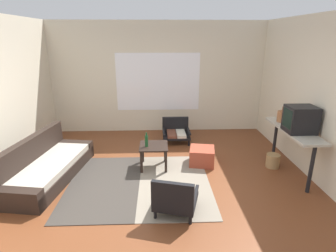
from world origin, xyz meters
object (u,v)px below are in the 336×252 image
(armchair_striped_foreground, at_px, (175,198))
(glass_bottle, at_px, (146,141))
(crt_television, at_px, (300,119))
(coffee_table, at_px, (154,150))
(console_shelf, at_px, (293,134))
(wicker_basket, at_px, (273,161))
(ottoman_orange, at_px, (202,156))
(armchair_by_window, at_px, (176,131))
(couch, at_px, (46,167))
(clay_vase, at_px, (284,116))

(armchair_striped_foreground, height_order, glass_bottle, glass_bottle)
(armchair_striped_foreground, bearing_deg, crt_television, 24.93)
(coffee_table, height_order, console_shelf, console_shelf)
(console_shelf, xyz_separation_m, wicker_basket, (-0.20, 0.22, -0.60))
(crt_television, height_order, glass_bottle, crt_television)
(ottoman_orange, distance_m, wicker_basket, 1.32)
(armchair_by_window, bearing_deg, console_shelf, -40.29)
(armchair_by_window, bearing_deg, ottoman_orange, -71.46)
(console_shelf, distance_m, crt_television, 0.35)
(ottoman_orange, bearing_deg, couch, -170.96)
(armchair_by_window, relative_size, clay_vase, 2.22)
(ottoman_orange, bearing_deg, armchair_striped_foreground, -111.83)
(coffee_table, distance_m, wicker_basket, 2.23)
(couch, relative_size, console_shelf, 1.45)
(ottoman_orange, bearing_deg, crt_television, -19.86)
(glass_bottle, height_order, wicker_basket, glass_bottle)
(couch, distance_m, armchair_by_window, 2.88)
(clay_vase, bearing_deg, armchair_striped_foreground, -143.74)
(armchair_by_window, bearing_deg, crt_television, -42.87)
(armchair_striped_foreground, relative_size, crt_television, 1.54)
(coffee_table, relative_size, crt_television, 1.17)
(couch, distance_m, armchair_striped_foreground, 2.40)
(coffee_table, distance_m, clay_vase, 2.49)
(clay_vase, bearing_deg, glass_bottle, -176.28)
(armchair_by_window, bearing_deg, glass_bottle, -114.46)
(glass_bottle, bearing_deg, ottoman_orange, 7.56)
(armchair_by_window, xyz_separation_m, wicker_basket, (1.72, -1.41, -0.11))
(console_shelf, height_order, glass_bottle, console_shelf)
(couch, bearing_deg, ottoman_orange, 9.04)
(crt_television, bearing_deg, wicker_basket, 118.10)
(couch, bearing_deg, console_shelf, 0.63)
(coffee_table, height_order, ottoman_orange, coffee_table)
(couch, xyz_separation_m, coffee_table, (1.84, 0.34, 0.13))
(clay_vase, height_order, glass_bottle, clay_vase)
(console_shelf, height_order, wicker_basket, console_shelf)
(coffee_table, relative_size, ottoman_orange, 1.16)
(glass_bottle, bearing_deg, clay_vase, 3.72)
(coffee_table, height_order, wicker_basket, coffee_table)
(armchair_striped_foreground, relative_size, clay_vase, 2.49)
(ottoman_orange, relative_size, clay_vase, 1.62)
(armchair_by_window, xyz_separation_m, clay_vase, (1.92, -1.21, 0.70))
(clay_vase, xyz_separation_m, glass_bottle, (-2.55, -0.17, -0.38))
(console_shelf, bearing_deg, wicker_basket, 132.71)
(coffee_table, xyz_separation_m, armchair_by_window, (0.50, 1.33, -0.11))
(coffee_table, relative_size, armchair_by_window, 0.85)
(armchair_by_window, bearing_deg, coffee_table, -110.56)
(armchair_striped_foreground, height_order, console_shelf, console_shelf)
(ottoman_orange, xyz_separation_m, console_shelf, (1.51, -0.39, 0.57))
(armchair_by_window, relative_size, glass_bottle, 2.35)
(crt_television, xyz_separation_m, wicker_basket, (-0.20, 0.37, -0.92))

